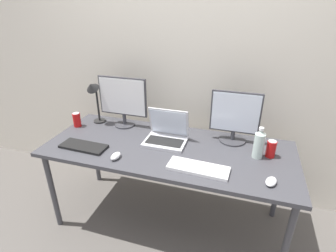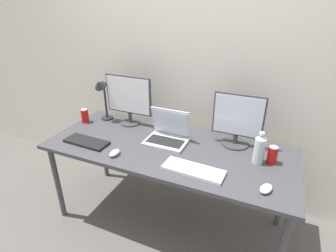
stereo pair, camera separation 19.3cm
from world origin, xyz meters
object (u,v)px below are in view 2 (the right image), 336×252
water_bottle (259,149)px  laptop_silver (168,134)px  keyboard_aux (193,170)px  mouse_by_keyboard (266,189)px  mouse_by_laptop (115,153)px  monitor_center (238,120)px  soda_can_by_laptop (85,116)px  keyboard_main (87,142)px  desk_lamp (101,92)px  monitor_left (129,98)px  soda_can_near_keyboard (272,155)px  work_desk (168,153)px

water_bottle → laptop_silver: bearing=176.9°
keyboard_aux → water_bottle: 0.47m
keyboard_aux → mouse_by_keyboard: mouse_by_keyboard is taller
mouse_by_laptop → monitor_center: bearing=37.1°
soda_can_by_laptop → keyboard_main: bearing=-49.5°
keyboard_aux → desk_lamp: bearing=159.9°
keyboard_main → keyboard_aux: same height
monitor_left → mouse_by_keyboard: (1.22, -0.49, -0.23)m
mouse_by_keyboard → mouse_by_laptop: bearing=-160.2°
mouse_by_keyboard → soda_can_near_keyboard: soda_can_near_keyboard is taller
monitor_left → monitor_center: bearing=-0.4°
monitor_center → soda_can_by_laptop: (-1.34, -0.14, -0.15)m
laptop_silver → water_bottle: laptop_silver is taller
keyboard_main → keyboard_aux: bearing=0.6°
water_bottle → mouse_by_keyboard: bearing=-74.2°
keyboard_aux → mouse_by_laptop: 0.59m
work_desk → soda_can_by_laptop: soda_can_by_laptop is taller
laptop_silver → keyboard_main: (-0.57, -0.29, -0.05)m
keyboard_aux → mouse_by_laptop: size_ratio=4.05×
keyboard_aux → water_bottle: bearing=39.5°
laptop_silver → soda_can_near_keyboard: laptop_silver is taller
soda_can_near_keyboard → desk_lamp: bearing=175.2°
water_bottle → soda_can_by_laptop: (-1.53, 0.06, -0.04)m
soda_can_by_laptop → desk_lamp: size_ratio=0.31×
monitor_left → monitor_center: monitor_left is taller
soda_can_near_keyboard → desk_lamp: desk_lamp is taller
water_bottle → soda_can_by_laptop: bearing=177.8°
keyboard_aux → mouse_by_keyboard: 0.46m
monitor_center → mouse_by_keyboard: monitor_center is taller
laptop_silver → mouse_by_keyboard: size_ratio=3.06×
keyboard_aux → water_bottle: size_ratio=1.74×
monitor_center → mouse_by_laptop: size_ratio=4.07×
work_desk → keyboard_main: size_ratio=5.24×
laptop_silver → water_bottle: (0.69, -0.04, 0.05)m
work_desk → keyboard_main: bearing=-162.2°
monitor_left → mouse_by_laptop: bearing=-70.9°
monitor_center → desk_lamp: bearing=-178.4°
soda_can_near_keyboard → soda_can_by_laptop: (-1.62, 0.02, 0.00)m
water_bottle → soda_can_by_laptop: size_ratio=1.86×
keyboard_main → soda_can_by_laptop: size_ratio=2.86×
work_desk → mouse_by_keyboard: bearing=-17.9°
laptop_silver → mouse_by_keyboard: (0.78, -0.33, -0.04)m
monitor_center → water_bottle: size_ratio=1.74×
laptop_silver → soda_can_near_keyboard: 0.78m
mouse_by_laptop → desk_lamp: bearing=135.7°
monitor_center → mouse_by_keyboard: 0.59m
work_desk → soda_can_near_keyboard: 0.75m
monitor_left → keyboard_aux: bearing=-31.8°
work_desk → water_bottle: water_bottle is taller
keyboard_aux → water_bottle: (0.37, 0.28, 0.10)m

